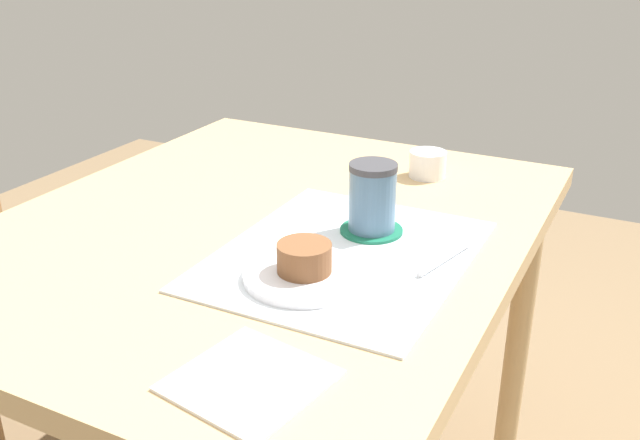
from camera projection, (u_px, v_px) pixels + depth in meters
dining_table at (263, 272)px, 1.20m from camera, size 1.01×0.83×0.76m
placemat at (344, 255)px, 1.05m from camera, size 0.42×0.34×0.00m
pastry_plate at (304, 275)px, 0.97m from camera, size 0.17×0.17×0.01m
pastry at (304, 258)px, 0.96m from camera, size 0.07×0.07×0.04m
coffee_coaster at (371, 230)px, 1.12m from camera, size 0.10×0.10×0.00m
coffee_mug at (373, 196)px, 1.10m from camera, size 0.11×0.07×0.11m
teaspoon at (444, 259)px, 1.02m from camera, size 0.13×0.04×0.01m
paper_napkin at (250, 380)px, 0.77m from camera, size 0.17×0.17×0.00m
sugar_bowl at (428, 164)px, 1.35m from camera, size 0.07×0.07×0.05m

